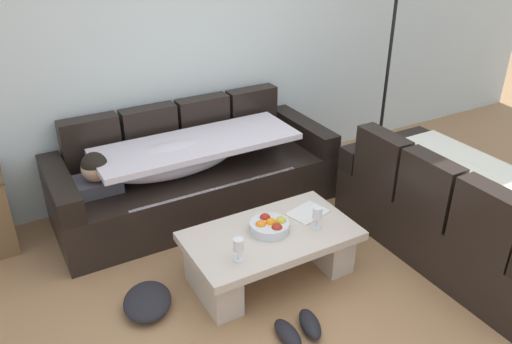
% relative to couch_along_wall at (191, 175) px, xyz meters
% --- Properties ---
extents(ground_plane, '(14.00, 14.00, 0.00)m').
position_rel_couch_along_wall_xyz_m(ground_plane, '(0.28, -1.62, -0.33)').
color(ground_plane, '#A77B51').
extents(back_wall, '(9.00, 0.10, 2.70)m').
position_rel_couch_along_wall_xyz_m(back_wall, '(0.28, 0.53, 1.02)').
color(back_wall, silver).
rests_on(back_wall, ground_plane).
extents(couch_along_wall, '(2.40, 0.92, 0.88)m').
position_rel_couch_along_wall_xyz_m(couch_along_wall, '(0.00, 0.00, 0.00)').
color(couch_along_wall, black).
rests_on(couch_along_wall, ground_plane).
extents(couch_near_window, '(0.92, 1.84, 0.88)m').
position_rel_couch_along_wall_xyz_m(couch_near_window, '(1.53, -1.58, 0.01)').
color(couch_near_window, black).
rests_on(couch_near_window, ground_plane).
extents(coffee_table, '(1.20, 0.68, 0.38)m').
position_rel_couch_along_wall_xyz_m(coffee_table, '(0.12, -1.16, -0.09)').
color(coffee_table, beige).
rests_on(coffee_table, ground_plane).
extents(fruit_bowl, '(0.28, 0.28, 0.10)m').
position_rel_couch_along_wall_xyz_m(fruit_bowl, '(0.12, -1.14, 0.09)').
color(fruit_bowl, silver).
rests_on(fruit_bowl, coffee_table).
extents(wine_glass_near_left, '(0.07, 0.07, 0.17)m').
position_rel_couch_along_wall_xyz_m(wine_glass_near_left, '(-0.22, -1.33, 0.17)').
color(wine_glass_near_left, silver).
rests_on(wine_glass_near_left, coffee_table).
extents(wine_glass_near_right, '(0.07, 0.07, 0.17)m').
position_rel_couch_along_wall_xyz_m(wine_glass_near_right, '(0.44, -1.26, 0.17)').
color(wine_glass_near_right, silver).
rests_on(wine_glass_near_right, coffee_table).
extents(open_magazine, '(0.32, 0.27, 0.01)m').
position_rel_couch_along_wall_xyz_m(open_magazine, '(0.49, -1.08, 0.06)').
color(open_magazine, white).
rests_on(open_magazine, coffee_table).
extents(floor_lamp, '(0.33, 0.31, 1.95)m').
position_rel_couch_along_wall_xyz_m(floor_lamp, '(2.00, -0.16, 0.79)').
color(floor_lamp, black).
rests_on(floor_lamp, ground_plane).
extents(pair_of_shoes, '(0.33, 0.29, 0.09)m').
position_rel_couch_along_wall_xyz_m(pair_of_shoes, '(-0.02, -1.75, -0.28)').
color(pair_of_shoes, black).
rests_on(pair_of_shoes, ground_plane).
extents(crumpled_garment, '(0.44, 0.49, 0.12)m').
position_rel_couch_along_wall_xyz_m(crumpled_garment, '(-0.78, -1.05, -0.27)').
color(crumpled_garment, '#232328').
rests_on(crumpled_garment, ground_plane).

